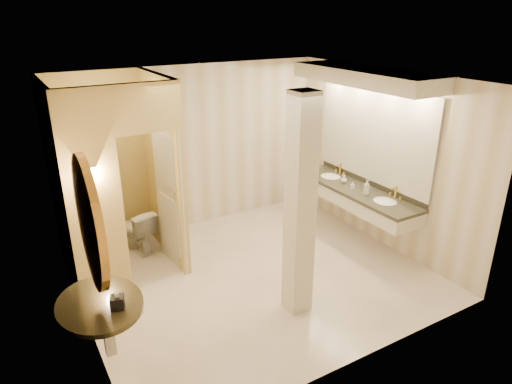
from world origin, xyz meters
TOP-DOWN VIEW (x-y plane):
  - floor at (0.00, 0.00)m, footprint 4.50×4.50m
  - ceiling at (0.00, 0.00)m, footprint 4.50×4.50m
  - wall_back at (0.00, 2.00)m, footprint 4.50×0.02m
  - wall_front at (0.00, -2.00)m, footprint 4.50×0.02m
  - wall_left at (-2.25, 0.00)m, footprint 0.02×4.00m
  - wall_right at (2.25, 0.00)m, footprint 0.02×4.00m
  - toilet_closet at (-1.11, 0.97)m, footprint 1.50×1.55m
  - wall_sconce at (-1.93, 0.43)m, footprint 0.14×0.14m
  - vanity at (1.98, 0.19)m, footprint 0.75×2.51m
  - console_shelf at (-2.21, -0.87)m, footprint 1.00×1.00m
  - pillar at (0.08, -0.90)m, footprint 0.28×0.28m
  - tissue_box at (-2.10, -1.05)m, footprint 0.16×0.16m
  - toilet at (-1.19, 1.54)m, footprint 0.52×0.74m
  - soap_bottle_a at (1.87, 0.18)m, footprint 0.06×0.06m
  - soap_bottle_b at (1.93, 0.45)m, footprint 0.13×0.13m
  - soap_bottle_c at (1.89, -0.10)m, footprint 0.10×0.11m

SIDE VIEW (x-z plane):
  - floor at x=0.00m, z-range 0.00..0.00m
  - toilet at x=-1.19m, z-range 0.00..0.68m
  - soap_bottle_a at x=1.87m, z-range 0.88..0.99m
  - tissue_box at x=-2.10m, z-range 0.88..1.00m
  - soap_bottle_b at x=1.93m, z-range 0.88..1.00m
  - soap_bottle_c at x=1.89m, z-range 0.88..1.11m
  - console_shelf at x=-2.21m, z-range 0.37..2.32m
  - wall_back at x=0.00m, z-range 0.00..2.70m
  - wall_front at x=0.00m, z-range 0.00..2.70m
  - wall_left at x=-2.25m, z-range 0.00..2.70m
  - wall_right at x=2.25m, z-range 0.00..2.70m
  - pillar at x=0.08m, z-range 0.00..2.70m
  - toilet_closet at x=-1.11m, z-range 0.04..2.74m
  - vanity at x=1.98m, z-range 0.58..2.67m
  - wall_sconce at x=-1.93m, z-range 1.52..1.94m
  - ceiling at x=0.00m, z-range 2.70..2.70m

